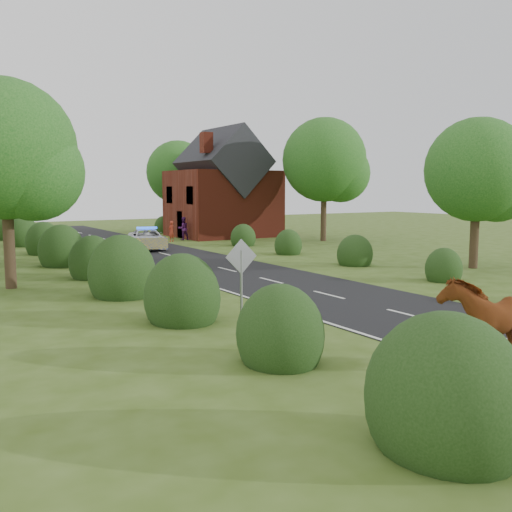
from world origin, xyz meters
TOP-DOWN VIEW (x-y plane):
  - ground at (0.00, 0.00)m, footprint 120.00×120.00m
  - road at (0.00, 15.00)m, footprint 6.00×70.00m
  - road_markings at (-1.60, 12.93)m, footprint 4.96×70.00m
  - hedgerow_left at (-6.51, 11.69)m, footprint 2.75×50.41m
  - hedgerow_right at (6.60, 11.21)m, footprint 2.10×45.78m
  - tree_left_a at (-9.75, 11.86)m, footprint 5.74×5.60m
  - tree_right_a at (11.23, 5.87)m, footprint 5.33×5.20m
  - tree_right_b at (14.29, 21.84)m, footprint 6.56×6.40m
  - tree_right_c at (9.27, 37.85)m, footprint 6.15×6.00m
  - road_sign at (-5.00, 2.00)m, footprint 1.06×0.08m
  - house at (9.49, 30.00)m, footprint 8.00×7.40m
  - cow at (-2.39, -4.67)m, footprint 2.57×1.50m
  - police_van at (0.17, 23.37)m, footprint 3.31×5.25m
  - pedestrian_red at (3.71, 27.54)m, footprint 0.68×0.59m
  - pedestrian_purple at (5.04, 28.30)m, footprint 0.88×0.69m

SIDE VIEW (x-z plane):
  - ground at x=0.00m, z-range 0.00..0.00m
  - road at x=0.00m, z-range 0.00..0.02m
  - road_markings at x=-1.60m, z-range 0.02..0.03m
  - hedgerow_right at x=6.60m, z-range -0.50..1.60m
  - police_van at x=0.17m, z-range -0.07..1.42m
  - hedgerow_left at x=-6.51m, z-range -0.75..2.25m
  - pedestrian_red at x=3.71m, z-range 0.00..1.58m
  - cow at x=-2.39m, z-range 0.00..1.75m
  - pedestrian_purple at x=5.04m, z-range 0.00..1.81m
  - road_sign at x=-5.00m, z-range 0.39..2.92m
  - house at x=9.49m, z-range -0.80..8.37m
  - tree_right_a at x=11.23m, z-range 0.96..8.52m
  - tree_left_a at x=-9.75m, z-range 1.15..9.53m
  - tree_right_c at x=9.27m, z-range 1.05..9.63m
  - tree_right_b at x=14.29m, z-range 1.24..10.64m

